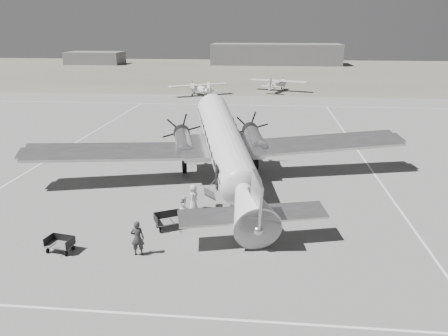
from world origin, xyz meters
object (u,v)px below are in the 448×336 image
(baggage_cart_far, at_px, (60,244))
(ramp_agent, at_px, (185,207))
(shed_secondary, at_px, (95,58))
(dc3_airliner, at_px, (227,150))
(light_plane_left, at_px, (200,90))
(hangar_main, at_px, (276,54))
(passenger, at_px, (194,198))
(baggage_cart_near, at_px, (169,221))
(ground_crew, at_px, (138,238))
(light_plane_right, at_px, (278,85))

(baggage_cart_far, xyz_separation_m, ramp_agent, (6.14, 5.13, 0.33))
(shed_secondary, relative_size, ramp_agent, 11.77)
(dc3_airliner, height_order, light_plane_left, dc3_airliner)
(shed_secondary, height_order, light_plane_left, shed_secondary)
(hangar_main, height_order, passenger, hangar_main)
(light_plane_left, relative_size, ramp_agent, 7.34)
(light_plane_left, distance_m, baggage_cart_near, 54.53)
(passenger, bearing_deg, baggage_cart_near, 168.96)
(hangar_main, xyz_separation_m, ground_crew, (-9.21, -128.87, -2.28))
(light_plane_right, relative_size, baggage_cart_far, 7.51)
(passenger, bearing_deg, baggage_cart_far, 143.83)
(ramp_agent, bearing_deg, dc3_airliner, -24.63)
(shed_secondary, relative_size, baggage_cart_far, 11.68)
(ramp_agent, bearing_deg, light_plane_right, -11.80)
(light_plane_left, bearing_deg, ramp_agent, -113.10)
(hangar_main, height_order, ground_crew, hangar_main)
(light_plane_right, distance_m, ground_crew, 65.70)
(hangar_main, bearing_deg, ground_crew, -94.09)
(shed_secondary, xyz_separation_m, ramp_agent, (52.44, -118.80, -1.24))
(ramp_agent, bearing_deg, baggage_cart_near, 151.33)
(baggage_cart_near, distance_m, ramp_agent, 1.77)
(hangar_main, height_order, light_plane_right, hangar_main)
(light_plane_right, height_order, ground_crew, light_plane_right)
(hangar_main, distance_m, light_plane_right, 63.80)
(light_plane_right, relative_size, ground_crew, 5.66)
(baggage_cart_far, bearing_deg, dc3_airliner, 64.02)
(ground_crew, distance_m, passenger, 6.74)
(light_plane_right, height_order, passenger, light_plane_right)
(light_plane_left, xyz_separation_m, ground_crew, (5.38, -57.63, -0.14))
(baggage_cart_near, distance_m, baggage_cart_far, 6.48)
(dc3_airliner, distance_m, light_plane_left, 47.34)
(dc3_airliner, xyz_separation_m, baggage_cart_far, (-8.33, -11.30, -2.58))
(shed_secondary, relative_size, baggage_cart_near, 10.10)
(light_plane_right, xyz_separation_m, passenger, (-6.74, -58.68, -0.28))
(dc3_airliner, bearing_deg, ramp_agent, -124.32)
(baggage_cart_far, height_order, passenger, passenger)
(hangar_main, height_order, dc3_airliner, hangar_main)
(hangar_main, xyz_separation_m, light_plane_left, (-14.60, -71.24, -2.14))
(light_plane_left, relative_size, baggage_cart_far, 7.28)
(shed_secondary, distance_m, dc3_airliner, 125.19)
(light_plane_right, bearing_deg, hangar_main, 108.89)
(baggage_cart_near, height_order, ramp_agent, ramp_agent)
(shed_secondary, height_order, ground_crew, shed_secondary)
(ground_crew, bearing_deg, baggage_cart_far, -4.08)
(hangar_main, distance_m, light_plane_left, 72.76)
(baggage_cart_far, relative_size, ramp_agent, 1.01)
(ramp_agent, bearing_deg, ground_crew, 156.83)
(baggage_cart_near, relative_size, passenger, 0.97)
(light_plane_left, distance_m, baggage_cart_far, 57.70)
(shed_secondary, relative_size, ground_crew, 8.81)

